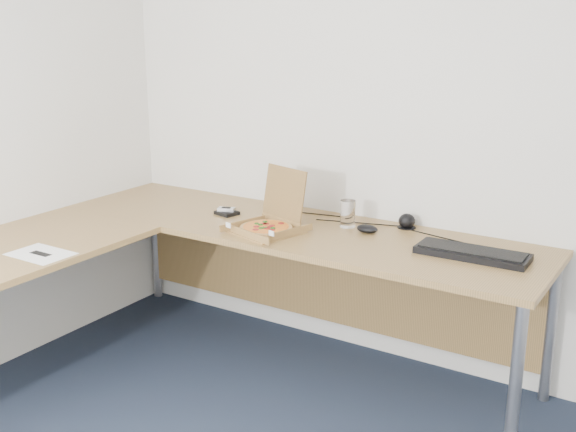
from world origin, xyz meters
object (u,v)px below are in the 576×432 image
Objects in this scene: pizza_box at (268,225)px; wallet at (227,213)px; desk at (186,244)px; drinking_glass at (348,214)px; keyboard at (472,254)px.

pizza_box is 0.38m from wallet.
desk is 23.23× the size of wallet.
pizza_box is (0.27, 0.29, 0.06)m from desk.
drinking_glass is at bearing 60.44° from pizza_box.
drinking_glass is 1.23× the size of wallet.
wallet is at bearing -167.74° from drinking_glass.
wallet is (-0.35, 0.14, -0.03)m from pizza_box.
keyboard is at bearing 25.66° from pizza_box.
pizza_box reaches higher than desk.
pizza_box is at bearing -9.14° from wallet.
desk is at bearing -66.78° from wallet.
pizza_box is at bearing -135.76° from drinking_glass.
keyboard is (1.22, 0.45, 0.04)m from desk.
pizza_box is 0.96m from keyboard.
wallet is (-0.08, 0.43, 0.04)m from desk.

